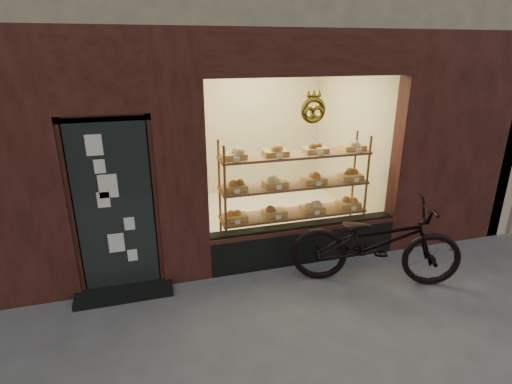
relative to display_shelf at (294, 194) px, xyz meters
name	(u,v)px	position (x,y,z in m)	size (l,w,h in m)	color
ground	(345,375)	(-0.45, -2.55, -0.86)	(90.00, 90.00, 0.00)	#4E4E4E
display_shelf	(294,194)	(0.00, 0.00, 0.00)	(2.20, 0.45, 1.70)	brown
bicycle	(376,242)	(0.66, -1.18, -0.30)	(0.74, 2.13, 1.12)	black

